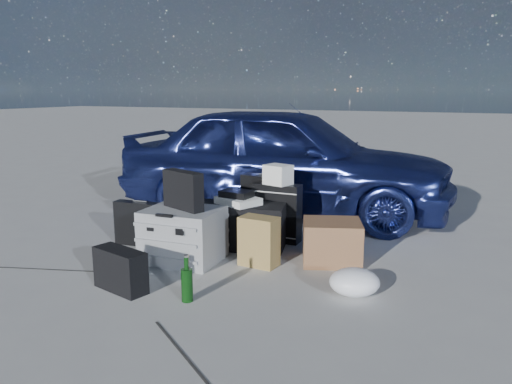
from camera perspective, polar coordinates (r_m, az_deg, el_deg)
ground at (r=3.85m, az=-7.71°, el=-9.43°), size 60.00×60.00×0.00m
car at (r=5.55m, az=3.30°, el=3.72°), size 3.75×1.84×1.23m
pelican_case at (r=4.12m, az=-8.31°, el=-4.86°), size 0.63×0.53×0.43m
laptop_bag at (r=4.04m, az=-8.34°, el=0.22°), size 0.42×0.24×0.31m
briefcase at (r=4.59m, az=-12.94°, el=-3.57°), size 0.52×0.16×0.40m
suitcase_left at (r=4.76m, az=1.01°, el=-1.55°), size 0.46×0.19×0.58m
suitcase_right at (r=4.59m, az=2.36°, el=-2.35°), size 0.45×0.17×0.54m
white_carton at (r=4.50m, az=2.54°, el=1.99°), size 0.26×0.23×0.18m
duffel_bag at (r=4.41m, az=-1.86°, el=-3.90°), size 0.84×0.52×0.39m
flat_box_white at (r=4.37m, az=-2.06°, el=-1.00°), size 0.43×0.38×0.06m
flat_box_black at (r=4.37m, az=-2.22°, el=-0.20°), size 0.28×0.21×0.06m
kraft_bag at (r=3.96m, az=0.34°, el=-5.66°), size 0.31×0.20×0.40m
cardboard_box at (r=4.09m, az=8.66°, el=-5.66°), size 0.57×0.53×0.34m
plastic_bag at (r=3.50m, az=11.19°, el=-10.07°), size 0.43×0.40×0.19m
messenger_bag at (r=3.63m, az=-15.24°, el=-8.59°), size 0.45×0.25×0.29m
green_bottle at (r=3.36m, az=-7.91°, el=-9.84°), size 0.09×0.09×0.31m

